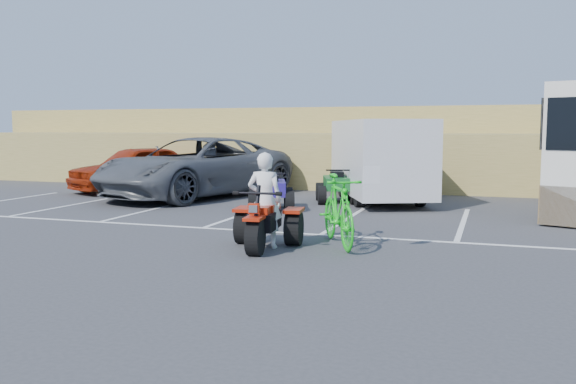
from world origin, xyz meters
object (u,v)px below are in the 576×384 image
(red_car, at_px, (136,168))
(quad_atv_blue, at_px, (271,210))
(rider, at_px, (265,200))
(red_trike_atv, at_px, (263,249))
(green_dirt_bike, at_px, (338,210))
(cargo_trailer, at_px, (379,158))
(quad_atv_green, at_px, (337,202))
(grey_pickup, at_px, (196,167))

(red_car, relative_size, quad_atv_blue, 2.94)
(rider, relative_size, red_car, 0.37)
(red_trike_atv, height_order, red_car, red_car)
(green_dirt_bike, distance_m, cargo_trailer, 7.27)
(rider, height_order, quad_atv_blue, rider)
(quad_atv_blue, height_order, quad_atv_green, quad_atv_blue)
(red_trike_atv, distance_m, cargo_trailer, 8.12)
(grey_pickup, bearing_deg, quad_atv_blue, -14.49)
(red_car, bearing_deg, red_trike_atv, -20.29)
(red_car, relative_size, quad_atv_green, 2.99)
(rider, xyz_separation_m, green_dirt_bike, (1.23, 0.62, -0.21))
(cargo_trailer, height_order, quad_atv_blue, cargo_trailer)
(red_car, xyz_separation_m, cargo_trailer, (8.64, -0.33, 0.51))
(red_trike_atv, height_order, green_dirt_bike, green_dirt_bike)
(green_dirt_bike, xyz_separation_m, cargo_trailer, (-0.53, 7.22, 0.65))
(green_dirt_bike, relative_size, red_car, 0.47)
(cargo_trailer, bearing_deg, green_dirt_bike, -109.23)
(green_dirt_bike, relative_size, cargo_trailer, 0.39)
(grey_pickup, bearing_deg, red_car, 178.50)
(red_car, distance_m, cargo_trailer, 8.66)
(green_dirt_bike, height_order, quad_atv_green, green_dirt_bike)
(grey_pickup, xyz_separation_m, cargo_trailer, (5.77, 0.69, 0.36))
(red_trike_atv, xyz_separation_m, cargo_trailer, (0.68, 7.98, 1.32))
(green_dirt_bike, xyz_separation_m, quad_atv_green, (-1.66, 6.53, -0.67))
(cargo_trailer, bearing_deg, red_trike_atv, -118.30)
(rider, relative_size, cargo_trailer, 0.31)
(rider, distance_m, red_car, 11.39)
(quad_atv_green, bearing_deg, green_dirt_bike, -94.81)
(rider, distance_m, quad_atv_blue, 5.35)
(quad_atv_blue, relative_size, quad_atv_green, 1.02)
(cargo_trailer, bearing_deg, quad_atv_green, -172.12)
(quad_atv_blue, bearing_deg, grey_pickup, 126.66)
(rider, relative_size, quad_atv_blue, 1.09)
(red_trike_atv, height_order, quad_atv_green, red_trike_atv)
(red_trike_atv, distance_m, rider, 0.89)
(red_car, bearing_deg, quad_atv_green, 18.21)
(grey_pickup, relative_size, cargo_trailer, 1.22)
(rider, xyz_separation_m, quad_atv_blue, (-1.72, 4.99, -0.88))
(red_car, xyz_separation_m, quad_atv_blue, (6.22, -3.18, -0.80))
(rider, distance_m, quad_atv_green, 7.21)
(red_trike_atv, height_order, cargo_trailer, cargo_trailer)
(green_dirt_bike, bearing_deg, quad_atv_green, 76.94)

